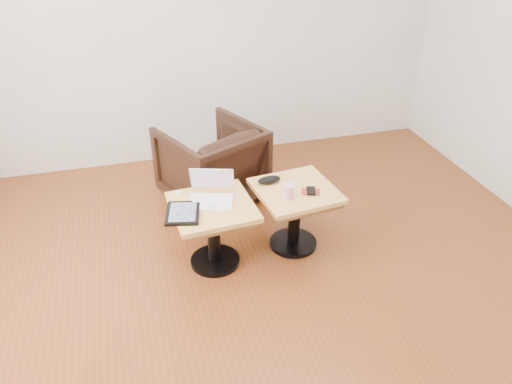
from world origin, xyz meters
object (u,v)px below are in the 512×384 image
object	(u,v)px
armchair	(212,164)
striped_cup	(288,191)
side_table_left	(213,220)
laptop	(211,194)
side_table_right	(295,203)

from	to	relation	value
armchair	striped_cup	bearing A→B (deg)	86.48
armchair	side_table_left	bearing A→B (deg)	54.76
laptop	striped_cup	xyz separation A→B (m)	(0.50, -0.11, 0.01)
laptop	side_table_left	bearing A→B (deg)	-78.78
side_table_left	striped_cup	size ratio (longest dim) A/B	5.90
side_table_left	armchair	world-z (taller)	armchair
laptop	striped_cup	bearing A→B (deg)	4.59
side_table_right	laptop	distance (m)	0.61
laptop	armchair	bearing A→B (deg)	96.60
laptop	armchair	size ratio (longest dim) A/B	0.50
side_table_left	side_table_right	bearing A→B (deg)	-0.10
side_table_right	laptop	world-z (taller)	laptop
striped_cup	armchair	bearing A→B (deg)	111.37
side_table_left	laptop	world-z (taller)	laptop
side_table_right	armchair	world-z (taller)	armchair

